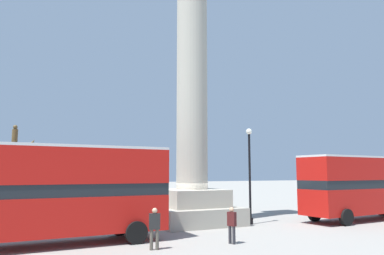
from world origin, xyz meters
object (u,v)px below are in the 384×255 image
at_px(bus_a, 364,185).
at_px(pedestrian_by_plinth, 232,224).
at_px(street_lamp, 250,174).
at_px(monument_column, 192,82).
at_px(equestrian_statue, 12,193).
at_px(bus_b, 47,190).
at_px(pedestrian_near_lamp, 154,226).

relative_size(bus_a, pedestrian_by_plinth, 6.35).
bearing_deg(pedestrian_by_plinth, street_lamp, -59.09).
xyz_separation_m(monument_column, bus_a, (11.27, -3.54, -6.63)).
distance_m(equestrian_statue, street_lamp, 15.18).
relative_size(bus_a, street_lamp, 1.73).
height_order(bus_a, equestrian_statue, equestrian_statue).
bearing_deg(street_lamp, monument_column, 149.81).
distance_m(bus_a, bus_b, 20.16).
distance_m(bus_a, equestrian_statue, 23.22).
height_order(bus_a, bus_b, bus_b).
xyz_separation_m(equestrian_statue, pedestrian_by_plinth, (8.71, -12.29, -0.97)).
bearing_deg(bus_b, street_lamp, 7.32).
xyz_separation_m(monument_column, bus_b, (-8.89, -3.61, -6.57)).
bearing_deg(pedestrian_near_lamp, monument_column, 63.42).
distance_m(bus_b, pedestrian_by_plinth, 8.28).
relative_size(bus_b, street_lamp, 1.79).
height_order(monument_column, bus_b, monument_column).
height_order(bus_b, street_lamp, street_lamp).
bearing_deg(monument_column, pedestrian_near_lamp, -127.69).
xyz_separation_m(pedestrian_near_lamp, pedestrian_by_plinth, (3.56, -0.32, -0.07)).
distance_m(bus_b, pedestrian_near_lamp, 5.05).
relative_size(pedestrian_near_lamp, pedestrian_by_plinth, 1.06).
bearing_deg(equestrian_statue, bus_a, -45.89).
xyz_separation_m(bus_a, street_lamp, (-8.15, 1.72, 0.71)).
distance_m(bus_a, pedestrian_by_plinth, 13.10).
xyz_separation_m(monument_column, pedestrian_near_lamp, (-4.92, -6.37, -8.02)).
height_order(equestrian_statue, pedestrian_near_lamp, equestrian_statue).
bearing_deg(bus_b, pedestrian_near_lamp, -36.06).
bearing_deg(monument_column, equestrian_statue, 150.93).
bearing_deg(bus_a, pedestrian_near_lamp, -173.45).
height_order(monument_column, equestrian_statue, monument_column).
xyz_separation_m(equestrian_statue, pedestrian_near_lamp, (5.15, -11.97, -0.90)).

